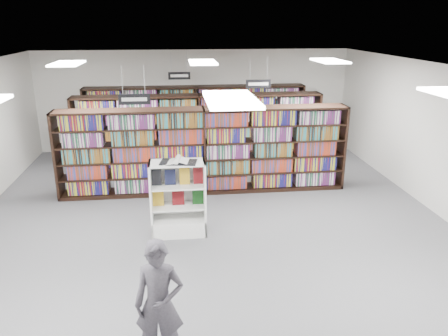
{
  "coord_description": "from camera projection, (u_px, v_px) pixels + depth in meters",
  "views": [
    {
      "loc": [
        -0.68,
        -8.19,
        4.06
      ],
      "look_at": [
        0.32,
        0.5,
        1.1
      ],
      "focal_mm": 35.0,
      "sensor_mm": 36.0,
      "label": 1
    }
  ],
  "objects": [
    {
      "name": "aisle_sign_left",
      "position": [
        134.0,
        98.0,
        9.05
      ],
      "size": [
        0.65,
        0.02,
        0.8
      ],
      "color": "#B2B2B7",
      "rests_on": "ceiling"
    },
    {
      "name": "bookshelf_row_mid",
      "position": [
        199.0,
        131.0,
        12.51
      ],
      "size": [
        7.0,
        0.6,
        2.1
      ],
      "color": "black",
      "rests_on": "floor"
    },
    {
      "name": "aisle_sign_right",
      "position": [
        258.0,
        83.0,
        11.25
      ],
      "size": [
        0.65,
        0.02,
        0.8
      ],
      "color": "#B2B2B7",
      "rests_on": "ceiling"
    },
    {
      "name": "endcap_display",
      "position": [
        179.0,
        210.0,
        8.66
      ],
      "size": [
        1.08,
        0.54,
        1.51
      ],
      "rotation": [
        0.0,
        0.0,
        -0.0
      ],
      "color": "white",
      "rests_on": "floor"
    },
    {
      "name": "troffer_back_center",
      "position": [
        203.0,
        62.0,
        9.95
      ],
      "size": [
        0.6,
        1.2,
        0.04
      ],
      "primitive_type": "cube",
      "color": "white",
      "rests_on": "ceiling"
    },
    {
      "name": "troffer_back_left",
      "position": [
        67.0,
        64.0,
        9.63
      ],
      "size": [
        0.6,
        1.2,
        0.04
      ],
      "primitive_type": "cube",
      "color": "white",
      "rests_on": "ceiling"
    },
    {
      "name": "wall_back",
      "position": [
        195.0,
        100.0,
        14.21
      ],
      "size": [
        10.0,
        0.1,
        3.2
      ],
      "primitive_type": "cube",
      "color": "silver",
      "rests_on": "ground"
    },
    {
      "name": "bookshelf_row_near",
      "position": [
        204.0,
        151.0,
        10.63
      ],
      "size": [
        7.0,
        0.6,
        2.1
      ],
      "color": "black",
      "rests_on": "floor"
    },
    {
      "name": "bookshelf_row_far",
      "position": [
        196.0,
        119.0,
        14.11
      ],
      "size": [
        7.0,
        0.6,
        2.1
      ],
      "color": "black",
      "rests_on": "floor"
    },
    {
      "name": "aisle_sign_center",
      "position": [
        179.0,
        75.0,
        12.92
      ],
      "size": [
        0.65,
        0.02,
        0.8
      ],
      "color": "#B2B2B7",
      "rests_on": "ceiling"
    },
    {
      "name": "ceiling",
      "position": [
        210.0,
        70.0,
        8.05
      ],
      "size": [
        10.0,
        12.0,
        0.1
      ],
      "primitive_type": "cube",
      "color": "silver",
      "rests_on": "wall_back"
    },
    {
      "name": "troffer_front_center",
      "position": [
        231.0,
        99.0,
        5.24
      ],
      "size": [
        0.6,
        1.2,
        0.04
      ],
      "primitive_type": "cube",
      "color": "white",
      "rests_on": "ceiling"
    },
    {
      "name": "open_book",
      "position": [
        178.0,
        161.0,
        8.26
      ],
      "size": [
        0.74,
        0.5,
        0.13
      ],
      "rotation": [
        0.0,
        0.0,
        -0.16
      ],
      "color": "black",
      "rests_on": "endcap_display"
    },
    {
      "name": "troffer_back_right",
      "position": [
        330.0,
        61.0,
        10.27
      ],
      "size": [
        0.6,
        1.2,
        0.04
      ],
      "primitive_type": "cube",
      "color": "white",
      "rests_on": "ceiling"
    },
    {
      "name": "floor",
      "position": [
        212.0,
        226.0,
        9.08
      ],
      "size": [
        12.0,
        12.0,
        0.0
      ],
      "primitive_type": "plane",
      "color": "#4C4C51",
      "rests_on": "ground"
    },
    {
      "name": "shopper",
      "position": [
        159.0,
        304.0,
        5.25
      ],
      "size": [
        0.65,
        0.47,
        1.65
      ],
      "primitive_type": "imported",
      "rotation": [
        0.0,
        0.0,
        -0.14
      ],
      "color": "#48444E",
      "rests_on": "floor"
    }
  ]
}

